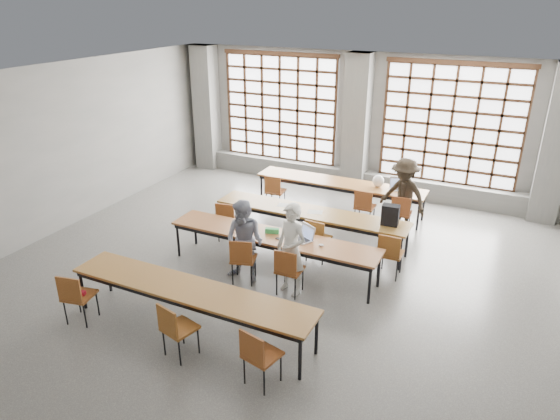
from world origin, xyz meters
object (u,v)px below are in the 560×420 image
Objects in this scene: chair_back_right at (401,211)px; chair_near_mid at (175,326)px; chair_near_right at (258,352)px; laptop_back at (398,186)px; laptop_front at (304,236)px; backpack at (390,215)px; chair_back_left at (274,189)px; green_box at (272,231)px; desk_row_c at (273,238)px; plastic_bag at (378,181)px; desk_row_a at (339,184)px; chair_front_right at (288,267)px; phone at (279,239)px; desk_row_d at (190,292)px; student_back at (403,196)px; chair_back_mid at (364,204)px; chair_mid_right at (390,251)px; chair_mid_left at (227,217)px; chair_mid_centre at (317,236)px; desk_row_b at (310,214)px; red_pouch at (79,293)px; chair_near_left at (75,294)px; mouse at (321,245)px; chair_front_left at (243,256)px; student_female at (245,242)px; student_male at (291,249)px.

chair_back_right is 1.00× the size of chair_near_mid.
laptop_back reaches higher than chair_near_right.
backpack is (1.22, 1.27, 0.14)m from laptop_front.
green_box is (1.20, -2.52, 0.24)m from chair_back_left.
plastic_bag reaches higher than desk_row_c.
chair_back_right is (1.61, -0.63, -0.13)m from desk_row_a.
desk_row_a is 3.89m from chair_front_right.
phone reaches higher than desk_row_c.
chair_back_left is 5.48m from chair_near_mid.
desk_row_d is 2.43× the size of student_back.
chair_back_mid and chair_mid_right have the same top height.
desk_row_d is at bearing -69.13° from chair_mid_left.
phone is 3.49m from plastic_bag.
chair_near_mid is 4.58m from backpack.
chair_mid_centre is (0.59, 0.69, -0.13)m from desk_row_c.
laptop_back reaches higher than desk_row_d.
chair_mid_left is 1.90× the size of laptop_front.
backpack reaches higher than desk_row_b.
desk_row_b reaches higher than red_pouch.
laptop_front is (0.89, 2.24, 0.13)m from desk_row_d.
laptop_front reaches higher than chair_near_left.
backpack is at bearing 81.43° from chair_near_right.
mouse is (0.37, -0.12, -0.04)m from laptop_front.
desk_row_d is at bearing -91.23° from chair_front_left.
chair_mid_right is 1.00× the size of chair_near_right.
student_female is at bearing 122.97° from chair_near_right.
laptop_back is (1.79, 5.48, 0.13)m from desk_row_d.
chair_near_right reaches higher than mouse.
chair_mid_centre is 0.92m from green_box.
chair_mid_left is 0.58× the size of student_female.
laptop_front is (-0.01, -0.59, 0.25)m from chair_mid_centre.
mouse is (-1.05, -0.71, 0.21)m from chair_mid_right.
chair_back_mid is (2.19, -0.00, 0.00)m from chair_back_left.
chair_mid_centre is (0.90, 2.83, -0.13)m from desk_row_d.
desk_row_a is at bearing 70.01° from red_pouch.
phone is (-1.56, -2.83, -0.09)m from student_back.
student_male is at bearing -96.69° from plastic_bag.
chair_back_right is at bearing 59.82° from phone.
red_pouch is at bearing -117.09° from plastic_bag.
student_female reaches higher than chair_near_mid.
chair_near_left reaches higher than desk_row_a.
chair_front_left is at bearing -110.74° from chair_back_mid.
mouse is (2.94, 2.75, 0.21)m from chair_near_left.
student_male is (2.59, 2.27, 0.28)m from chair_near_left.
chair_back_left is at bearing 138.50° from desk_row_b.
student_female reaches higher than chair_near_left.
chair_mid_centre is 0.54× the size of student_male.
chair_back_mid is 4.40× the size of red_pouch.
student_female is (1.69, 2.27, 0.22)m from chair_near_left.
chair_near_mid is at bearing -86.05° from chair_front_left.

